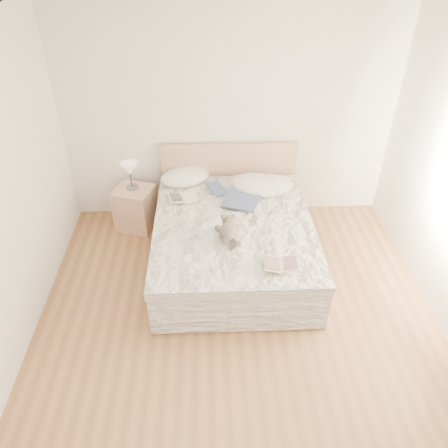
{
  "coord_description": "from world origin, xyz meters",
  "views": [
    {
      "loc": [
        -0.26,
        -2.69,
        3.37
      ],
      "look_at": [
        -0.11,
        1.05,
        0.62
      ],
      "focal_mm": 35.0,
      "sensor_mm": 36.0,
      "label": 1
    }
  ],
  "objects": [
    {
      "name": "pillow_left",
      "position": [
        -0.55,
        2.04,
        0.64
      ],
      "size": [
        0.75,
        0.67,
        0.19
      ],
      "primitive_type": "ellipsoid",
      "rotation": [
        0.0,
        0.0,
        0.45
      ],
      "color": "white",
      "rests_on": "bed"
    },
    {
      "name": "nightstand",
      "position": [
        -1.19,
        1.9,
        0.28
      ],
      "size": [
        0.56,
        0.53,
        0.56
      ],
      "primitive_type": "cube",
      "rotation": [
        0.0,
        0.0,
        -0.34
      ],
      "color": "tan",
      "rests_on": "floor"
    },
    {
      "name": "floor",
      "position": [
        0.0,
        0.0,
        0.0
      ],
      "size": [
        4.0,
        4.5,
        0.0
      ],
      "primitive_type": "cube",
      "color": "brown",
      "rests_on": "ground"
    },
    {
      "name": "wall_back",
      "position": [
        0.0,
        2.25,
        1.35
      ],
      "size": [
        4.0,
        0.02,
        2.7
      ],
      "primitive_type": "cube",
      "color": "white",
      "rests_on": "ground"
    },
    {
      "name": "blouse",
      "position": [
        0.14,
        1.58,
        0.63
      ],
      "size": [
        0.8,
        0.82,
        0.02
      ],
      "primitive_type": null,
      "rotation": [
        0.0,
        0.0,
        -0.35
      ],
      "color": "navy",
      "rests_on": "bed"
    },
    {
      "name": "teddy_bear",
      "position": [
        -0.07,
        0.78,
        0.65
      ],
      "size": [
        0.25,
        0.35,
        0.18
      ],
      "primitive_type": null,
      "rotation": [
        0.0,
        0.0,
        0.03
      ],
      "color": "#5E544A",
      "rests_on": "bed"
    },
    {
      "name": "photo_book",
      "position": [
        -0.56,
        1.56,
        0.63
      ],
      "size": [
        0.38,
        0.31,
        0.03
      ],
      "primitive_type": "cube",
      "rotation": [
        0.0,
        0.0,
        0.27
      ],
      "color": "white",
      "rests_on": "bed"
    },
    {
      "name": "bed",
      "position": [
        0.0,
        1.19,
        0.31
      ],
      "size": [
        1.72,
        2.14,
        1.0
      ],
      "color": "tan",
      "rests_on": "floor"
    },
    {
      "name": "pillow_right",
      "position": [
        0.44,
        1.8,
        0.64
      ],
      "size": [
        0.66,
        0.48,
        0.19
      ],
      "primitive_type": "ellipsoid",
      "rotation": [
        0.0,
        0.0,
        0.05
      ],
      "color": "silver",
      "rests_on": "bed"
    },
    {
      "name": "ceiling",
      "position": [
        0.0,
        0.0,
        2.7
      ],
      "size": [
        4.0,
        4.5,
        0.0
      ],
      "primitive_type": "cube",
      "color": "white",
      "rests_on": "ground"
    },
    {
      "name": "table_lamp",
      "position": [
        -1.2,
        1.93,
        0.8
      ],
      "size": [
        0.24,
        0.24,
        0.34
      ],
      "color": "#544D49",
      "rests_on": "nightstand"
    },
    {
      "name": "childrens_book",
      "position": [
        0.41,
        0.37,
        0.63
      ],
      "size": [
        0.36,
        0.26,
        0.02
      ],
      "primitive_type": "cube",
      "rotation": [
        0.0,
        0.0,
        -0.09
      ],
      "color": "beige",
      "rests_on": "bed"
    },
    {
      "name": "pillow_middle",
      "position": [
        0.33,
        1.81,
        0.64
      ],
      "size": [
        0.78,
        0.65,
        0.2
      ],
      "primitive_type": "ellipsoid",
      "rotation": [
        0.0,
        0.0,
        -0.33
      ],
      "color": "white",
      "rests_on": "bed"
    }
  ]
}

